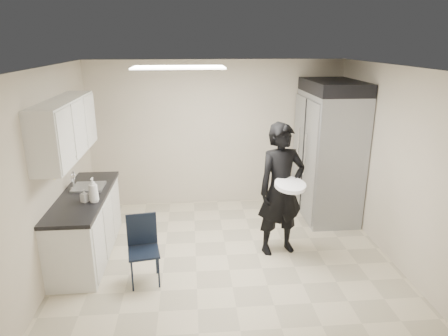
{
  "coord_description": "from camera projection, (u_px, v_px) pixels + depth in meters",
  "views": [
    {
      "loc": [
        -0.47,
        -4.99,
        2.91
      ],
      "look_at": [
        -0.02,
        0.2,
        1.23
      ],
      "focal_mm": 32.0,
      "sensor_mm": 36.0,
      "label": 1
    }
  ],
  "objects": [
    {
      "name": "man_tuxedo",
      "position": [
        281.0,
        190.0,
        5.51
      ],
      "size": [
        0.78,
        0.61,
        1.88
      ],
      "primitive_type": "imported",
      "rotation": [
        0.0,
        0.0,
        0.25
      ],
      "color": "black",
      "rests_on": "floor"
    },
    {
      "name": "soap_bottle_b",
      "position": [
        84.0,
        196.0,
        5.15
      ],
      "size": [
        0.11,
        0.11,
        0.17
      ],
      "primitive_type": "imported",
      "rotation": [
        0.0,
        0.0,
        -0.54
      ],
      "color": "#A8ABB4",
      "rests_on": "countertop"
    },
    {
      "name": "soap_bottle_a",
      "position": [
        93.0,
        190.0,
        5.12
      ],
      "size": [
        0.13,
        0.13,
        0.33
      ],
      "primitive_type": "imported",
      "rotation": [
        0.0,
        0.0,
        -0.03
      ],
      "color": "white",
      "rests_on": "countertop"
    },
    {
      "name": "upper_cabinets",
      "position": [
        65.0,
        129.0,
        5.13
      ],
      "size": [
        0.35,
        1.8,
        0.75
      ],
      "primitive_type": "cube",
      "color": "silver",
      "rests_on": "left_wall"
    },
    {
      "name": "lower_counter",
      "position": [
        87.0,
        226.0,
        5.57
      ],
      "size": [
        0.6,
        1.9,
        0.86
      ],
      "primitive_type": "cube",
      "color": "silver",
      "rests_on": "floor"
    },
    {
      "name": "sink",
      "position": [
        89.0,
        191.0,
        5.67
      ],
      "size": [
        0.42,
        0.4,
        0.14
      ],
      "primitive_type": "cube",
      "color": "gray",
      "rests_on": "countertop"
    },
    {
      "name": "right_wall",
      "position": [
        391.0,
        164.0,
        5.45
      ],
      "size": [
        0.0,
        4.0,
        4.0
      ],
      "primitive_type": "plane",
      "rotation": [
        1.57,
        0.0,
        -1.57
      ],
      "color": "#BFB39E",
      "rests_on": "floor"
    },
    {
      "name": "bucket_lid",
      "position": [
        290.0,
        185.0,
        5.24
      ],
      "size": [
        0.5,
        0.5,
        0.05
      ],
      "primitive_type": "cylinder",
      "rotation": [
        0.0,
        0.0,
        0.25
      ],
      "color": "white",
      "rests_on": "man_tuxedo"
    },
    {
      "name": "ceiling",
      "position": [
        227.0,
        67.0,
        4.87
      ],
      "size": [
        4.5,
        4.5,
        0.0
      ],
      "primitive_type": "plane",
      "rotation": [
        3.14,
        0.0,
        0.0
      ],
      "color": "silver",
      "rests_on": "back_wall"
    },
    {
      "name": "commercial_fridge",
      "position": [
        328.0,
        156.0,
        6.7
      ],
      "size": [
        0.8,
        1.35,
        2.1
      ],
      "primitive_type": "cube",
      "color": "gray",
      "rests_on": "floor"
    },
    {
      "name": "left_wall",
      "position": [
        52.0,
        172.0,
        5.09
      ],
      "size": [
        0.0,
        4.0,
        4.0
      ],
      "primitive_type": "plane",
      "rotation": [
        1.57,
        0.0,
        1.57
      ],
      "color": "#BFB39E",
      "rests_on": "floor"
    },
    {
      "name": "faucet",
      "position": [
        73.0,
        181.0,
        5.61
      ],
      "size": [
        0.02,
        0.02,
        0.24
      ],
      "primitive_type": "cylinder",
      "color": "silver",
      "rests_on": "countertop"
    },
    {
      "name": "fridge_compressor",
      "position": [
        334.0,
        87.0,
        6.35
      ],
      "size": [
        0.8,
        1.35,
        0.2
      ],
      "primitive_type": "cube",
      "color": "black",
      "rests_on": "commercial_fridge"
    },
    {
      "name": "floor",
      "position": [
        227.0,
        255.0,
        5.67
      ],
      "size": [
        4.5,
        4.5,
        0.0
      ],
      "primitive_type": "plane",
      "color": "#C3B699",
      "rests_on": "ground"
    },
    {
      "name": "folding_chair",
      "position": [
        144.0,
        252.0,
        4.91
      ],
      "size": [
        0.43,
        0.43,
        0.84
      ],
      "primitive_type": "cube",
      "rotation": [
        0.0,
        0.0,
        0.16
      ],
      "color": "black",
      "rests_on": "floor"
    },
    {
      "name": "towel_dispenser",
      "position": [
        84.0,
        126.0,
        6.28
      ],
      "size": [
        0.22,
        0.3,
        0.35
      ],
      "primitive_type": "cube",
      "color": "black",
      "rests_on": "left_wall"
    },
    {
      "name": "countertop",
      "position": [
        83.0,
        196.0,
        5.43
      ],
      "size": [
        0.64,
        1.95,
        0.05
      ],
      "primitive_type": "cube",
      "color": "black",
      "rests_on": "lower_counter"
    },
    {
      "name": "notice_sticker_right",
      "position": [
        60.0,
        174.0,
        5.41
      ],
      "size": [
        0.0,
        0.12,
        0.07
      ],
      "primitive_type": "cube",
      "color": "yellow",
      "rests_on": "left_wall"
    },
    {
      "name": "ceiling_panel",
      "position": [
        179.0,
        67.0,
        5.21
      ],
      "size": [
        1.2,
        0.6,
        0.02
      ],
      "primitive_type": "cube",
      "color": "white",
      "rests_on": "ceiling"
    },
    {
      "name": "back_wall",
      "position": [
        217.0,
        134.0,
        7.17
      ],
      "size": [
        4.5,
        0.0,
        4.5
      ],
      "primitive_type": "plane",
      "rotation": [
        1.57,
        0.0,
        0.0
      ],
      "color": "#BFB39E",
      "rests_on": "floor"
    },
    {
      "name": "notice_sticker_left",
      "position": [
        55.0,
        176.0,
        5.21
      ],
      "size": [
        0.0,
        0.12,
        0.07
      ],
      "primitive_type": "cube",
      "color": "yellow",
      "rests_on": "left_wall"
    }
  ]
}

